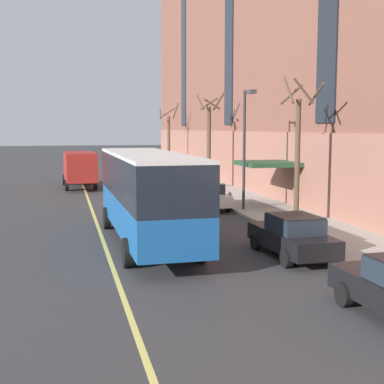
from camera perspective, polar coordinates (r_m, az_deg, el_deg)
ground_plane at (r=17.80m, az=-3.85°, el=-8.29°), size 260.00×260.00×0.00m
sidewalk at (r=23.29m, az=15.32°, el=-4.72°), size 4.02×160.00×0.15m
city_bus at (r=21.26m, az=-4.79°, el=0.01°), size 2.95×11.19×3.67m
parked_car_silver_0 at (r=43.45m, az=-2.90°, el=1.73°), size 2.09×4.71×1.56m
parked_car_white_1 at (r=30.77m, az=1.49°, el=-0.37°), size 2.09×4.45×1.56m
parked_car_champagne_2 at (r=37.45m, az=-1.41°, el=0.92°), size 1.99×4.79×1.56m
parked_car_silver_4 at (r=50.25m, az=-4.49°, el=2.41°), size 2.12×4.29×1.56m
parked_car_black_7 at (r=19.65m, az=10.66°, el=-4.61°), size 1.99×4.46×1.56m
box_truck at (r=42.23m, az=-11.93°, el=2.60°), size 2.55×7.42×2.81m
street_tree_mid_block at (r=25.57m, az=11.23°, el=4.49°), size 1.70×1.75×6.89m
street_tree_far_uptown at (r=40.39m, az=1.83°, el=5.64°), size 1.87×1.82×7.11m
street_tree_far_downtown at (r=55.76m, az=-2.51°, el=5.73°), size 2.01×1.78×7.06m
street_lamp at (r=29.42m, az=5.75°, el=5.91°), size 0.36×1.48×6.54m
fire_hydrant at (r=31.99m, az=4.05°, el=-0.63°), size 0.42×0.24×0.72m
lane_centerline at (r=20.53m, az=-9.06°, el=-6.30°), size 0.16×140.00×0.01m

